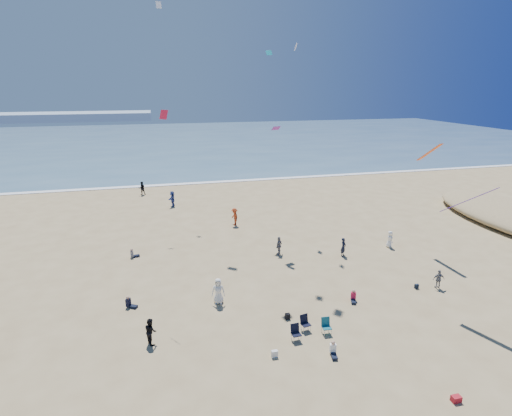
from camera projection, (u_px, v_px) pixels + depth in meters
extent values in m
plane|color=tan|center=(256.00, 407.00, 18.58)|extent=(220.00, 220.00, 0.00)
cube|color=#476B84|center=(170.00, 141.00, 106.61)|extent=(220.00, 100.00, 0.06)
cube|color=white|center=(184.00, 184.00, 60.27)|extent=(220.00, 1.20, 0.08)
cube|color=#7A8EA8|center=(11.00, 118.00, 161.76)|extent=(110.00, 20.00, 3.20)
imported|color=gray|center=(439.00, 279.00, 29.27)|extent=(0.90, 0.52, 1.45)
imported|color=slate|center=(279.00, 246.00, 35.08)|extent=(0.96, 0.99, 1.66)
imported|color=white|center=(218.00, 291.00, 27.20)|extent=(1.00, 0.77, 1.83)
imported|color=black|center=(343.00, 247.00, 34.81)|extent=(0.71, 0.70, 1.66)
imported|color=black|center=(151.00, 331.00, 22.99)|extent=(0.85, 0.94, 1.59)
imported|color=#AC3818|center=(235.00, 217.00, 42.44)|extent=(0.92, 1.32, 1.87)
imported|color=black|center=(142.00, 188.00, 54.23)|extent=(1.03, 0.89, 1.84)
imported|color=white|center=(390.00, 239.00, 36.69)|extent=(0.54, 0.79, 1.56)
imported|color=#394E9E|center=(172.00, 199.00, 49.19)|extent=(1.08, 1.84, 1.89)
cube|color=silver|center=(275.00, 354.00, 21.96)|extent=(0.35, 0.20, 0.40)
cube|color=black|center=(288.00, 316.00, 25.53)|extent=(0.30, 0.22, 0.38)
cube|color=#AE1824|center=(456.00, 399.00, 18.88)|extent=(0.45, 0.30, 0.30)
cube|color=black|center=(417.00, 286.00, 29.37)|extent=(0.28, 0.18, 0.34)
cube|color=red|center=(164.00, 115.00, 25.92)|extent=(0.58, 0.73, 0.59)
cube|color=white|center=(159.00, 5.00, 41.05)|extent=(0.58, 0.34, 0.70)
cube|color=#76218D|center=(276.00, 128.00, 35.46)|extent=(0.86, 0.61, 0.35)
cube|color=white|center=(296.00, 47.00, 39.36)|extent=(0.48, 0.63, 0.70)
cube|color=#1094D1|center=(269.00, 53.00, 36.18)|extent=(0.53, 0.69, 0.40)
cube|color=#5D28A2|center=(468.00, 200.00, 24.85)|extent=(0.35, 3.14, 2.21)
cube|color=#E94E18|center=(429.00, 152.00, 34.47)|extent=(0.35, 2.64, 1.87)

